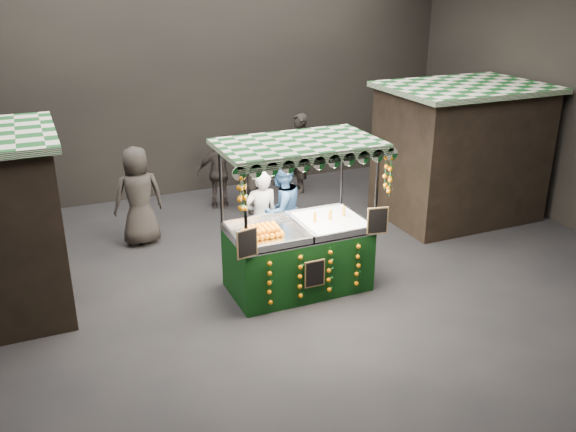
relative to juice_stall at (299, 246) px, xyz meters
name	(u,v)px	position (x,y,z in m)	size (l,w,h in m)	color
ground	(281,288)	(-0.26, 0.10, -0.72)	(12.00, 12.00, 0.00)	black
market_hall	(280,66)	(-0.26, 0.10, 2.66)	(12.10, 10.10, 5.05)	black
neighbour_stall_right	(460,152)	(4.14, 1.60, 0.59)	(3.00, 2.20, 2.60)	black
juice_stall	(299,246)	(0.00, 0.00, 0.00)	(2.40, 1.41, 2.32)	#0B3311
vendor_grey	(261,218)	(-0.21, 1.05, 0.10)	(0.61, 0.41, 1.63)	gray
vendor_blue	(281,211)	(0.17, 1.12, 0.14)	(1.01, 0.91, 1.72)	#294F85
shopper_0	(20,227)	(-3.83, 2.03, 0.17)	(0.69, 0.50, 1.77)	black
shopper_1	(420,176)	(3.47, 1.90, 0.09)	(0.99, 0.97, 1.61)	#2E2A25
shopper_2	(219,172)	(-0.04, 3.85, 0.04)	(0.96, 0.61, 1.51)	#292321
shopper_3	(256,177)	(0.52, 3.21, 0.05)	(1.15, 0.95, 1.54)	black
shopper_4	(138,196)	(-1.89, 2.69, 0.17)	(0.91, 0.62, 1.78)	#2C2724
shopper_5	(255,171)	(0.65, 3.62, 0.05)	(0.94, 1.50, 1.55)	#2E2925
shopper_6	(299,153)	(1.87, 4.15, 0.15)	(0.46, 0.66, 1.74)	black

